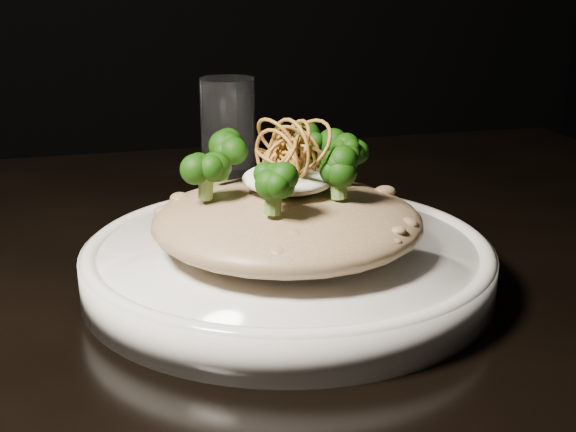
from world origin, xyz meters
name	(u,v)px	position (x,y,z in m)	size (l,w,h in m)	color
table	(207,355)	(0.00, 0.00, 0.67)	(1.10, 0.80, 0.75)	black
plate	(288,266)	(0.05, -0.06, 0.77)	(0.30, 0.30, 0.03)	silver
risotto	(287,221)	(0.05, -0.07, 0.80)	(0.20, 0.20, 0.04)	brown
broccoli	(284,158)	(0.05, -0.06, 0.85)	(0.13, 0.13, 0.05)	black
cheese	(288,179)	(0.05, -0.06, 0.83)	(0.07, 0.07, 0.02)	white
shallots	(289,142)	(0.05, -0.07, 0.86)	(0.06, 0.06, 0.04)	brown
drinking_glass	(228,126)	(0.07, 0.27, 0.80)	(0.06, 0.06, 0.11)	white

